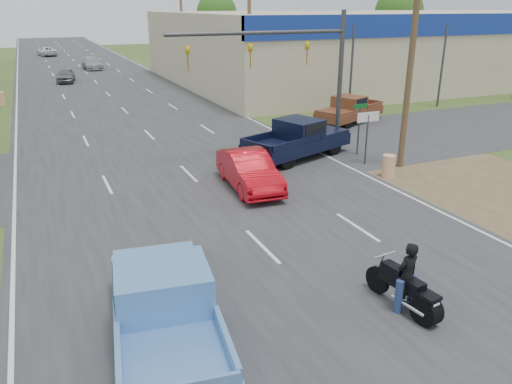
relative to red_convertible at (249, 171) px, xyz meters
name	(u,v)px	position (x,y,z in m)	size (l,w,h in m)	color
main_road	(108,94)	(-1.76, 26.84, -0.75)	(15.00, 180.00, 0.02)	#2D2D30
cross_road	(177,162)	(-1.76, 4.84, -0.75)	(120.00, 10.00, 0.02)	#2D2D30
dirt_verge	(472,181)	(9.24, -3.16, -0.76)	(8.00, 18.00, 0.01)	brown
big_box_store	(407,44)	(30.24, 26.77, 2.55)	(50.00, 28.10, 6.60)	#B7A88C
utility_pole_1	(412,51)	(7.74, -0.16, 4.55)	(2.00, 0.28, 10.00)	#4C3823
utility_pole_2	(249,32)	(7.74, 17.84, 4.55)	(2.00, 0.28, 10.00)	#4C3823
utility_pole_3	(182,25)	(7.74, 35.84, 4.55)	(2.00, 0.28, 10.00)	#4C3823
tree_3	(399,12)	(53.24, 56.84, 5.43)	(8.40, 8.40, 10.40)	#422D19
tree_5	(217,13)	(28.24, 81.84, 5.12)	(7.98, 7.98, 9.88)	#422D19
barrel_0	(388,166)	(6.24, -1.16, -0.26)	(0.56, 0.56, 1.00)	orange
barrel_1	(303,126)	(6.64, 7.34, -0.26)	(0.56, 0.56, 1.00)	orange
barrel_3	(1,99)	(-9.96, 24.84, -0.26)	(0.56, 0.56, 1.00)	orange
lane_sign	(368,125)	(6.44, 0.84, 1.14)	(1.20, 0.08, 2.52)	#3F3F44
street_name_sign	(359,124)	(7.04, 2.34, 0.84)	(0.80, 0.08, 2.61)	#3F3F44
signal_mast	(294,58)	(4.06, 3.84, 4.04)	(9.12, 0.40, 7.00)	#3F3F44
red_convertible	(249,171)	(0.00, 0.00, 0.00)	(1.62, 4.64, 1.53)	#B50812
motorcycle	(407,292)	(0.02, -9.83, -0.22)	(0.77, 2.40, 1.22)	black
rider	(407,279)	(0.01, -9.75, 0.11)	(0.64, 0.42, 1.74)	black
blue_pickup	(164,305)	(-5.73, -8.55, 0.19)	(2.96, 5.93, 1.88)	black
navy_pickup	(299,138)	(4.10, 3.21, 0.21)	(6.24, 4.04, 1.93)	black
brown_pickup	(349,110)	(10.80, 8.79, 0.11)	(5.60, 3.92, 1.73)	black
distant_car_grey	(66,76)	(-4.48, 35.62, -0.09)	(1.59, 3.95, 1.34)	slate
distant_car_silver	(92,63)	(-0.68, 46.05, -0.06)	(1.97, 4.85, 1.41)	#A4A4A9
distant_car_white	(47,52)	(-4.84, 66.56, -0.10)	(2.20, 4.77, 1.32)	silver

